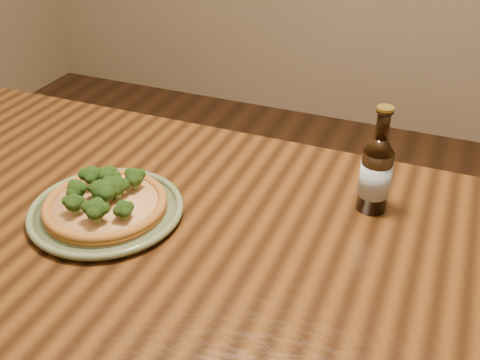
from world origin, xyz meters
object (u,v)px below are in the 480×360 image
at_px(pizza, 105,202).
at_px(table, 192,296).
at_px(plate, 106,211).
at_px(beer_bottle, 376,173).

bearing_deg(pizza, table, -13.32).
bearing_deg(table, plate, 166.81).
distance_m(table, pizza, 0.23).
distance_m(pizza, beer_bottle, 0.50).
height_order(table, pizza, pizza).
relative_size(table, beer_bottle, 7.65).
bearing_deg(table, beer_bottle, 44.91).
relative_size(plate, pizza, 1.26).
bearing_deg(pizza, beer_bottle, 24.87).
height_order(plate, pizza, pizza).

